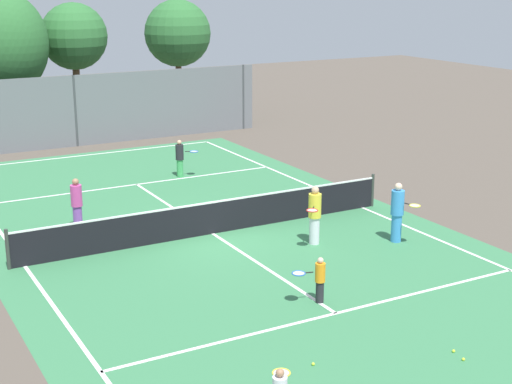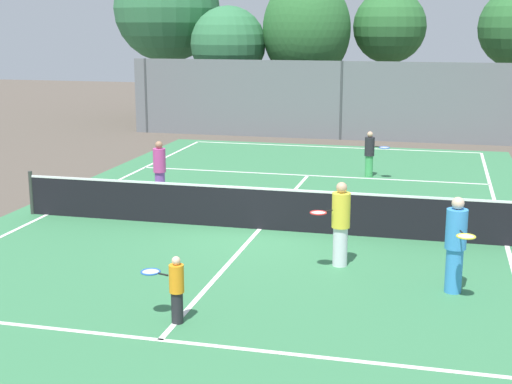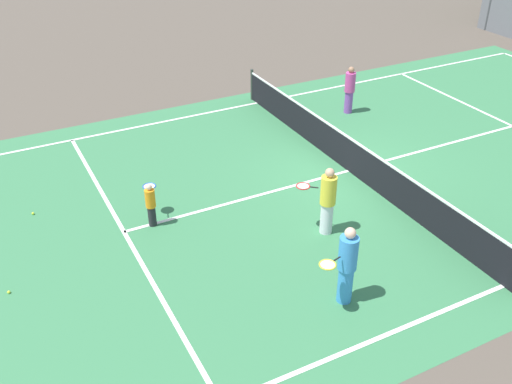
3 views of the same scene
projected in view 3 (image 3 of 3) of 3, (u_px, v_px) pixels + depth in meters
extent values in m
plane|color=brown|center=(349.00, 171.00, 16.22)|extent=(80.00, 80.00, 0.00)
cube|color=#387A4C|center=(349.00, 171.00, 16.22)|extent=(13.00, 25.00, 0.00)
cube|color=white|center=(257.00, 103.00, 20.39)|extent=(0.10, 24.00, 0.01)
cube|color=white|center=(503.00, 286.00, 12.04)|extent=(0.10, 24.00, 0.01)
cube|color=white|center=(124.00, 232.00, 13.69)|extent=(11.00, 0.10, 0.01)
cube|color=white|center=(349.00, 171.00, 16.21)|extent=(0.10, 12.80, 0.01)
cylinder|color=#333833|center=(252.00, 84.00, 20.41)|extent=(0.10, 0.10, 1.10)
cube|color=black|center=(350.00, 156.00, 15.97)|extent=(11.80, 0.03, 0.95)
cube|color=white|center=(352.00, 139.00, 15.71)|extent=(11.80, 0.04, 0.05)
cylinder|color=silver|center=(326.00, 218.00, 13.50)|extent=(0.29, 0.29, 0.79)
cylinder|color=yellow|center=(328.00, 190.00, 13.12)|extent=(0.36, 0.36, 0.69)
sphere|color=tan|center=(330.00, 173.00, 12.89)|extent=(0.21, 0.21, 0.21)
cylinder|color=black|center=(314.00, 187.00, 13.17)|extent=(0.15, 0.17, 0.03)
torus|color=red|center=(303.00, 186.00, 13.22)|extent=(0.47, 0.47, 0.03)
cylinder|color=silver|center=(303.00, 186.00, 13.22)|extent=(0.39, 0.39, 0.00)
cylinder|color=#388CD8|center=(345.00, 284.00, 11.46)|extent=(0.30, 0.30, 0.82)
cylinder|color=#388CD8|center=(348.00, 253.00, 11.07)|extent=(0.37, 0.37, 0.71)
sphere|color=beige|center=(350.00, 233.00, 10.83)|extent=(0.22, 0.22, 0.22)
cylinder|color=black|center=(337.00, 259.00, 10.86)|extent=(0.08, 0.20, 0.03)
torus|color=yellow|center=(328.00, 265.00, 10.72)|extent=(0.40, 0.40, 0.03)
cylinder|color=silver|center=(328.00, 265.00, 10.72)|extent=(0.34, 0.34, 0.00)
cylinder|color=purple|center=(348.00, 102.00, 19.51)|extent=(0.27, 0.27, 0.74)
cylinder|color=#D14799|center=(350.00, 82.00, 19.15)|extent=(0.34, 0.34, 0.65)
sphere|color=#A37556|center=(351.00, 70.00, 18.93)|extent=(0.20, 0.20, 0.20)
cylinder|color=#232328|center=(152.00, 216.00, 13.82)|extent=(0.19, 0.19, 0.52)
cylinder|color=orange|center=(150.00, 198.00, 13.56)|extent=(0.24, 0.24, 0.46)
sphere|color=beige|center=(149.00, 187.00, 13.41)|extent=(0.14, 0.14, 0.14)
cylinder|color=black|center=(150.00, 192.00, 13.78)|extent=(0.20, 0.09, 0.03)
torus|color=blue|center=(149.00, 186.00, 13.99)|extent=(0.41, 0.41, 0.03)
cylinder|color=silver|center=(149.00, 186.00, 13.99)|extent=(0.34, 0.34, 0.00)
sphere|color=#CCE533|center=(33.00, 213.00, 14.32)|extent=(0.07, 0.07, 0.07)
sphere|color=#CCE533|center=(9.00, 292.00, 11.83)|extent=(0.07, 0.07, 0.07)
sphere|color=#CCE533|center=(396.00, 181.00, 15.66)|extent=(0.07, 0.07, 0.07)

